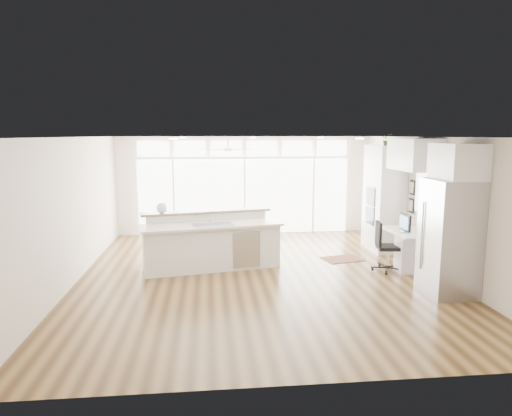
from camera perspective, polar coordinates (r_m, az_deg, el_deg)
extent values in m
cube|color=#452D15|center=(9.08, 0.56, -8.50)|extent=(7.00, 8.00, 0.02)
cube|color=white|center=(8.65, 0.59, 8.86)|extent=(7.00, 8.00, 0.02)
cube|color=silver|center=(12.71, -1.47, 2.85)|extent=(7.00, 0.04, 2.70)
cube|color=silver|center=(4.90, 5.91, -7.40)|extent=(7.00, 0.04, 2.70)
cube|color=silver|center=(9.07, -21.98, -0.36)|extent=(0.04, 8.00, 2.70)
cube|color=silver|center=(9.79, 21.37, 0.33)|extent=(0.04, 8.00, 2.70)
cube|color=white|center=(12.69, -1.44, 1.47)|extent=(5.80, 0.06, 2.08)
cube|color=white|center=(12.58, -1.47, 7.48)|extent=(5.90, 0.06, 0.40)
cube|color=silver|center=(10.02, 20.45, 1.72)|extent=(0.04, 0.85, 0.85)
cube|color=white|center=(11.41, -3.55, 7.80)|extent=(1.16, 1.16, 0.32)
cube|color=white|center=(8.85, 0.44, 8.74)|extent=(3.40, 3.00, 0.02)
cube|color=white|center=(11.29, 15.69, 1.20)|extent=(0.64, 1.20, 2.50)
cube|color=white|center=(10.08, 18.39, -4.89)|extent=(0.72, 1.30, 0.76)
cube|color=white|center=(9.83, 19.19, 6.35)|extent=(0.64, 1.30, 0.64)
cube|color=#A3A3A7|center=(8.50, 23.03, -3.42)|extent=(0.76, 0.90, 2.00)
cube|color=white|center=(8.36, 23.95, 5.33)|extent=(0.64, 0.90, 0.60)
cube|color=black|center=(10.59, 18.93, 1.36)|extent=(0.06, 0.22, 0.80)
cube|color=white|center=(9.46, -5.57, -4.17)|extent=(3.04, 1.63, 1.14)
cube|color=#3D1D13|center=(10.40, 10.71, -6.28)|extent=(0.95, 0.78, 0.01)
cube|color=black|center=(9.63, 16.22, -4.68)|extent=(0.59, 0.55, 1.01)
sphere|color=white|center=(9.58, -11.70, 0.02)|extent=(0.24, 0.24, 0.22)
cube|color=black|center=(9.93, 18.14, -1.72)|extent=(0.09, 0.46, 0.38)
cube|color=white|center=(9.90, 17.19, -2.78)|extent=(0.17, 0.36, 0.02)
imported|color=#325D28|center=(11.20, 15.99, 8.08)|extent=(0.28, 0.30, 0.21)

